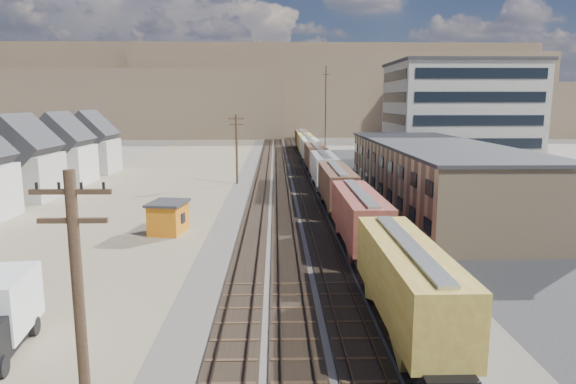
{
  "coord_description": "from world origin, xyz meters",
  "views": [
    {
      "loc": [
        -2.95,
        -31.8,
        11.8
      ],
      "look_at": [
        -1.71,
        18.1,
        3.0
      ],
      "focal_mm": 32.0,
      "sensor_mm": 36.0,
      "label": 1
    }
  ],
  "objects_px": {
    "utility_pole_south": "(81,334)",
    "maintenance_shed": "(168,217)",
    "utility_pole_north": "(237,148)",
    "freight_train": "(319,161)",
    "parked_car_blue": "(416,171)"
  },
  "relations": [
    {
      "from": "maintenance_shed",
      "to": "parked_car_blue",
      "type": "distance_m",
      "value": 48.48
    },
    {
      "from": "utility_pole_south",
      "to": "maintenance_shed",
      "type": "bearing_deg",
      "value": 97.48
    },
    {
      "from": "freight_train",
      "to": "maintenance_shed",
      "type": "distance_m",
      "value": 36.51
    },
    {
      "from": "freight_train",
      "to": "parked_car_blue",
      "type": "bearing_deg",
      "value": 11.99
    },
    {
      "from": "maintenance_shed",
      "to": "utility_pole_south",
      "type": "bearing_deg",
      "value": -82.52
    },
    {
      "from": "freight_train",
      "to": "utility_pole_north",
      "type": "distance_m",
      "value": 13.29
    },
    {
      "from": "utility_pole_north",
      "to": "freight_train",
      "type": "bearing_deg",
      "value": 19.49
    },
    {
      "from": "freight_train",
      "to": "maintenance_shed",
      "type": "relative_size",
      "value": 27.21
    },
    {
      "from": "maintenance_shed",
      "to": "utility_pole_north",
      "type": "bearing_deg",
      "value": 81.57
    },
    {
      "from": "utility_pole_south",
      "to": "utility_pole_north",
      "type": "relative_size",
      "value": 1.0
    },
    {
      "from": "freight_train",
      "to": "utility_pole_south",
      "type": "relative_size",
      "value": 11.97
    },
    {
      "from": "parked_car_blue",
      "to": "freight_train",
      "type": "bearing_deg",
      "value": 162.82
    },
    {
      "from": "maintenance_shed",
      "to": "parked_car_blue",
      "type": "xyz_separation_m",
      "value": [
        32.51,
        35.95,
        -0.74
      ]
    },
    {
      "from": "freight_train",
      "to": "utility_pole_north",
      "type": "bearing_deg",
      "value": -160.51
    },
    {
      "from": "maintenance_shed",
      "to": "freight_train",
      "type": "bearing_deg",
      "value": 63.15
    }
  ]
}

